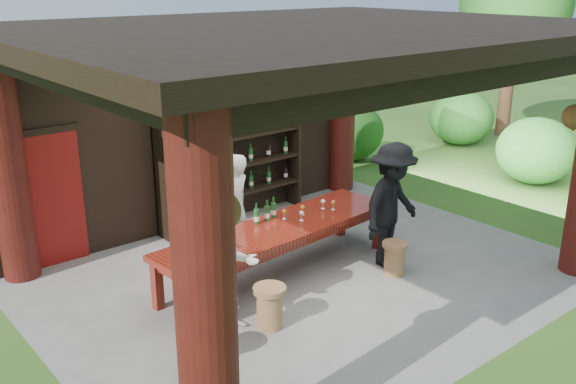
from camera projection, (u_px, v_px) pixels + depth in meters
ground at (306, 274)px, 9.22m from camera, size 90.00×90.00×0.00m
pavilion at (286, 124)px, 8.84m from camera, size 7.50×6.00×3.60m
wine_shelf at (232, 153)px, 10.89m from camera, size 2.77×0.42×2.43m
tasting_table at (279, 234)px, 9.00m from camera, size 3.87×1.30×0.75m
stool_near_left at (270, 306)px, 7.76m from camera, size 0.41×0.41×0.54m
stool_near_right at (395, 258)px, 9.15m from camera, size 0.37×0.37×0.49m
stool_far_left at (198, 343)px, 6.98m from camera, size 0.40×0.40×0.53m
host at (235, 209)px, 9.43m from camera, size 0.70×0.59×1.65m
guest_woman at (228, 270)px, 7.55m from camera, size 0.90×0.79×1.58m
guest_man at (392, 205)px, 9.26m from camera, size 1.31×0.90×1.86m
table_bottles at (266, 210)px, 9.13m from camera, size 0.42×0.13×0.31m
table_glasses at (309, 210)px, 9.39m from camera, size 0.88×0.27×0.15m
napkin_basket at (220, 247)px, 8.12m from camera, size 0.27×0.20×0.14m
shrubs at (387, 189)px, 11.14m from camera, size 16.00×8.34×1.36m
trees at (420, 17)px, 11.51m from camera, size 20.87×10.09×4.80m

